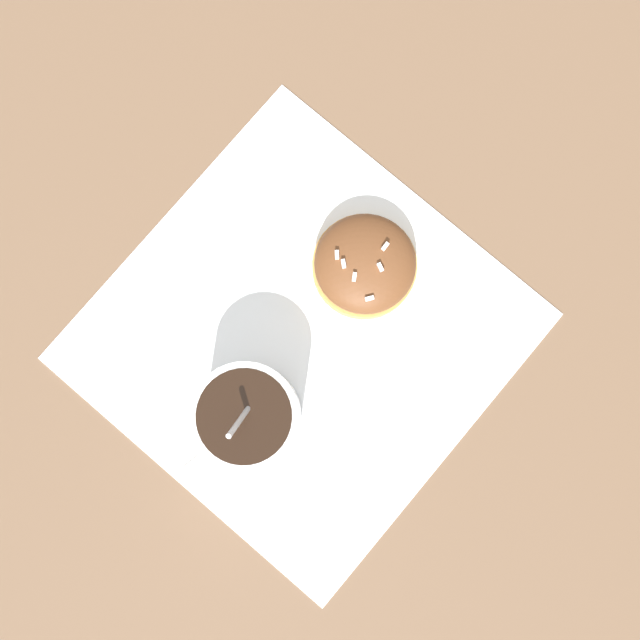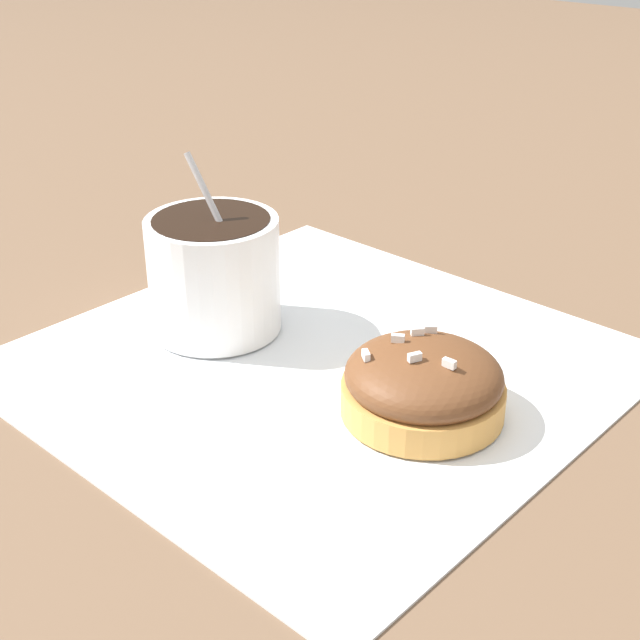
{
  "view_description": "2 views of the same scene",
  "coord_description": "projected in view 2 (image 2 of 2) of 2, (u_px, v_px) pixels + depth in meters",
  "views": [
    {
      "loc": [
        -0.04,
        -0.05,
        0.63
      ],
      "look_at": [
        0.02,
        -0.01,
        0.04
      ],
      "focal_mm": 42.0,
      "sensor_mm": 36.0,
      "label": 1
    },
    {
      "loc": [
        0.29,
        -0.35,
        0.27
      ],
      "look_at": [
        0.01,
        -0.01,
        0.04
      ],
      "focal_mm": 50.0,
      "sensor_mm": 36.0,
      "label": 2
    }
  ],
  "objects": [
    {
      "name": "ground_plane",
      "position": [
        319.0,
        365.0,
        0.53
      ],
      "size": [
        3.0,
        3.0,
        0.0
      ],
      "primitive_type": "plane",
      "color": "brown"
    },
    {
      "name": "paper_napkin",
      "position": [
        319.0,
        363.0,
        0.53
      ],
      "size": [
        0.33,
        0.33,
        0.0
      ],
      "color": "white",
      "rests_on": "ground_plane"
    },
    {
      "name": "frosted_pastry",
      "position": [
        423.0,
        384.0,
        0.47
      ],
      "size": [
        0.09,
        0.09,
        0.04
      ],
      "color": "#D19347",
      "rests_on": "paper_napkin"
    },
    {
      "name": "coffee_cup",
      "position": [
        213.0,
        269.0,
        0.55
      ],
      "size": [
        0.11,
        0.08,
        0.11
      ],
      "color": "white",
      "rests_on": "paper_napkin"
    }
  ]
}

